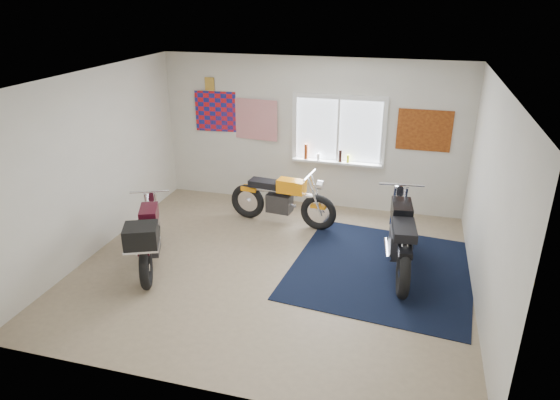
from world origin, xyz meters
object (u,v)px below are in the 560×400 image
(yellow_triumph, at_px, (282,200))
(maroon_tourer, at_px, (148,237))
(navy_rug, at_px, (382,269))
(black_chrome_bike, at_px, (400,238))

(yellow_triumph, distance_m, maroon_tourer, 2.44)
(navy_rug, distance_m, yellow_triumph, 2.18)
(maroon_tourer, bearing_deg, black_chrome_bike, -97.80)
(yellow_triumph, relative_size, black_chrome_bike, 0.89)
(maroon_tourer, bearing_deg, navy_rug, -98.89)
(yellow_triumph, xyz_separation_m, black_chrome_bike, (2.02, -1.02, 0.06))
(navy_rug, bearing_deg, yellow_triumph, 147.62)
(navy_rug, xyz_separation_m, black_chrome_bike, (0.21, 0.12, 0.48))
(navy_rug, distance_m, black_chrome_bike, 0.54)
(black_chrome_bike, distance_m, maroon_tourer, 3.57)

